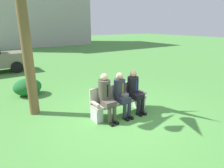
{
  "coord_description": "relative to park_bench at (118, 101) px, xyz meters",
  "views": [
    {
      "loc": [
        -2.94,
        -4.03,
        2.6
      ],
      "look_at": [
        0.22,
        0.65,
        0.85
      ],
      "focal_mm": 30.77,
      "sensor_mm": 36.0,
      "label": 1
    }
  ],
  "objects": [
    {
      "name": "ground_plane",
      "position": [
        -0.22,
        -0.31,
        -0.42
      ],
      "size": [
        80.0,
        80.0,
        0.0
      ],
      "primitive_type": "plane",
      "color": "#4A8B3E"
    },
    {
      "name": "seated_man_right",
      "position": [
        0.52,
        -0.13,
        0.3
      ],
      "size": [
        0.34,
        0.72,
        1.28
      ],
      "color": "black",
      "rests_on": "ground"
    },
    {
      "name": "shrub_near_bench",
      "position": [
        -1.94,
        3.26,
        -0.1
      ],
      "size": [
        1.02,
        0.94,
        0.64
      ],
      "primitive_type": "ellipsoid",
      "color": "#1B5E28",
      "rests_on": "ground"
    },
    {
      "name": "seated_man_left",
      "position": [
        -0.51,
        -0.12,
        0.33
      ],
      "size": [
        0.34,
        0.72,
        1.35
      ],
      "color": "#4C473D",
      "rests_on": "ground"
    },
    {
      "name": "park_bench",
      "position": [
        0.0,
        0.0,
        0.0
      ],
      "size": [
        1.78,
        0.44,
        0.9
      ],
      "color": "#B7AD9E",
      "rests_on": "ground"
    },
    {
      "name": "seated_man_middle",
      "position": [
        0.01,
        -0.13,
        0.3
      ],
      "size": [
        0.34,
        0.72,
        1.29
      ],
      "color": "#2D3342",
      "rests_on": "ground"
    }
  ]
}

